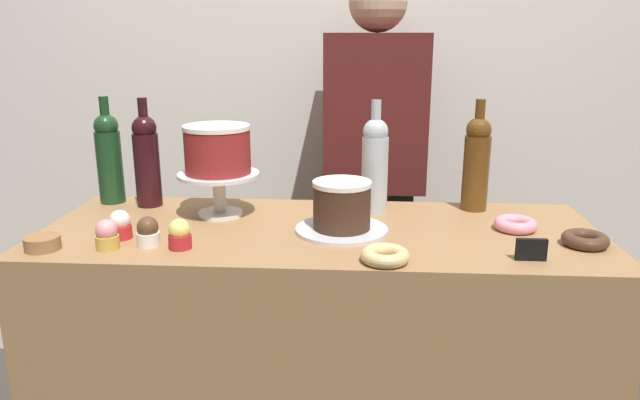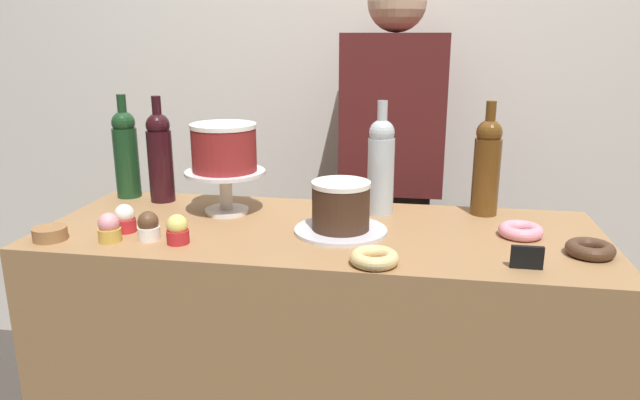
{
  "view_description": "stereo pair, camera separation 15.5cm",
  "coord_description": "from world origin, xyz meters",
  "px_view_note": "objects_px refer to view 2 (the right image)",
  "views": [
    {
      "loc": [
        0.1,
        -1.49,
        1.39
      ],
      "look_at": [
        0.0,
        0.0,
        0.97
      ],
      "focal_mm": 33.07,
      "sensor_mm": 36.0,
      "label": 1
    },
    {
      "loc": [
        0.25,
        -1.47,
        1.39
      ],
      "look_at": [
        0.0,
        0.0,
        0.97
      ],
      "focal_mm": 33.07,
      "sensor_mm": 36.0,
      "label": 2
    }
  ],
  "objects_px": {
    "cupcake_strawberry": "(109,228)",
    "cupcake_lemon": "(178,230)",
    "cookie_stack": "(50,234)",
    "wine_bottle_clear": "(381,165)",
    "donut_chocolate": "(590,249)",
    "chocolate_round_cake": "(341,205)",
    "wine_bottle_dark_red": "(160,155)",
    "wine_bottle_amber": "(487,165)",
    "price_sign_chalkboard": "(527,257)",
    "barista_figure": "(391,192)",
    "cupcake_vanilla": "(125,219)",
    "donut_glazed": "(374,258)",
    "cake_stand_pedestal": "(226,184)",
    "donut_pink": "(521,231)",
    "cupcake_chocolate": "(148,226)",
    "white_layer_cake": "(224,147)",
    "wine_bottle_green": "(126,152)"
  },
  "relations": [
    {
      "from": "cake_stand_pedestal",
      "to": "cupcake_vanilla",
      "type": "distance_m",
      "value": 0.3
    },
    {
      "from": "cupcake_chocolate",
      "to": "donut_pink",
      "type": "distance_m",
      "value": 0.95
    },
    {
      "from": "donut_glazed",
      "to": "chocolate_round_cake",
      "type": "bearing_deg",
      "value": 116.48
    },
    {
      "from": "wine_bottle_amber",
      "to": "cupcake_lemon",
      "type": "distance_m",
      "value": 0.87
    },
    {
      "from": "donut_pink",
      "to": "cookie_stack",
      "type": "distance_m",
      "value": 1.2
    },
    {
      "from": "donut_glazed",
      "to": "wine_bottle_amber",
      "type": "bearing_deg",
      "value": 57.97
    },
    {
      "from": "wine_bottle_green",
      "to": "cupcake_vanilla",
      "type": "xyz_separation_m",
      "value": [
        0.16,
        -0.33,
        -0.11
      ]
    },
    {
      "from": "donut_pink",
      "to": "donut_glazed",
      "type": "bearing_deg",
      "value": -144.25
    },
    {
      "from": "cupcake_strawberry",
      "to": "cupcake_chocolate",
      "type": "xyz_separation_m",
      "value": [
        0.09,
        0.03,
        0.0
      ]
    },
    {
      "from": "wine_bottle_amber",
      "to": "wine_bottle_dark_red",
      "type": "distance_m",
      "value": 0.98
    },
    {
      "from": "cupcake_strawberry",
      "to": "donut_chocolate",
      "type": "relative_size",
      "value": 0.66
    },
    {
      "from": "chocolate_round_cake",
      "to": "wine_bottle_clear",
      "type": "distance_m",
      "value": 0.22
    },
    {
      "from": "price_sign_chalkboard",
      "to": "barista_figure",
      "type": "distance_m",
      "value": 0.89
    },
    {
      "from": "donut_pink",
      "to": "donut_glazed",
      "type": "height_order",
      "value": "same"
    },
    {
      "from": "cupcake_lemon",
      "to": "price_sign_chalkboard",
      "type": "height_order",
      "value": "cupcake_lemon"
    },
    {
      "from": "chocolate_round_cake",
      "to": "wine_bottle_dark_red",
      "type": "relative_size",
      "value": 0.47
    },
    {
      "from": "wine_bottle_amber",
      "to": "wine_bottle_clear",
      "type": "distance_m",
      "value": 0.3
    },
    {
      "from": "chocolate_round_cake",
      "to": "donut_chocolate",
      "type": "distance_m",
      "value": 0.61
    },
    {
      "from": "wine_bottle_clear",
      "to": "donut_chocolate",
      "type": "distance_m",
      "value": 0.59
    },
    {
      "from": "wine_bottle_amber",
      "to": "price_sign_chalkboard",
      "type": "height_order",
      "value": "wine_bottle_amber"
    },
    {
      "from": "cookie_stack",
      "to": "wine_bottle_clear",
      "type": "bearing_deg",
      "value": 24.89
    },
    {
      "from": "white_layer_cake",
      "to": "wine_bottle_clear",
      "type": "bearing_deg",
      "value": 8.98
    },
    {
      "from": "cupcake_chocolate",
      "to": "price_sign_chalkboard",
      "type": "bearing_deg",
      "value": -2.44
    },
    {
      "from": "white_layer_cake",
      "to": "cupcake_lemon",
      "type": "relative_size",
      "value": 2.52
    },
    {
      "from": "cupcake_strawberry",
      "to": "barista_figure",
      "type": "xyz_separation_m",
      "value": [
        0.66,
        0.81,
        -0.09
      ]
    },
    {
      "from": "barista_figure",
      "to": "donut_pink",
      "type": "bearing_deg",
      "value": -58.59
    },
    {
      "from": "cupcake_chocolate",
      "to": "donut_pink",
      "type": "relative_size",
      "value": 0.66
    },
    {
      "from": "donut_chocolate",
      "to": "wine_bottle_green",
      "type": "bearing_deg",
      "value": 166.71
    },
    {
      "from": "cupcake_chocolate",
      "to": "cookie_stack",
      "type": "xyz_separation_m",
      "value": [
        -0.25,
        -0.04,
        -0.02
      ]
    },
    {
      "from": "donut_chocolate",
      "to": "barista_figure",
      "type": "distance_m",
      "value": 0.87
    },
    {
      "from": "wine_bottle_dark_red",
      "to": "donut_glazed",
      "type": "relative_size",
      "value": 2.91
    },
    {
      "from": "cake_stand_pedestal",
      "to": "cupcake_chocolate",
      "type": "bearing_deg",
      "value": -114.43
    },
    {
      "from": "donut_chocolate",
      "to": "donut_glazed",
      "type": "relative_size",
      "value": 1.0
    },
    {
      "from": "cupcake_vanilla",
      "to": "cookie_stack",
      "type": "bearing_deg",
      "value": -149.38
    },
    {
      "from": "wine_bottle_amber",
      "to": "donut_chocolate",
      "type": "xyz_separation_m",
      "value": [
        0.21,
        -0.31,
        -0.13
      ]
    },
    {
      "from": "price_sign_chalkboard",
      "to": "barista_figure",
      "type": "relative_size",
      "value": 0.04
    },
    {
      "from": "wine_bottle_dark_red",
      "to": "cookie_stack",
      "type": "distance_m",
      "value": 0.43
    },
    {
      "from": "cupcake_strawberry",
      "to": "cupcake_lemon",
      "type": "distance_m",
      "value": 0.17
    },
    {
      "from": "wine_bottle_dark_red",
      "to": "cake_stand_pedestal",
      "type": "bearing_deg",
      "value": -21.02
    },
    {
      "from": "chocolate_round_cake",
      "to": "white_layer_cake",
      "type": "bearing_deg",
      "value": 161.1
    },
    {
      "from": "donut_chocolate",
      "to": "cake_stand_pedestal",
      "type": "bearing_deg",
      "value": 168.68
    },
    {
      "from": "wine_bottle_clear",
      "to": "donut_chocolate",
      "type": "height_order",
      "value": "wine_bottle_clear"
    },
    {
      "from": "wine_bottle_clear",
      "to": "donut_chocolate",
      "type": "xyz_separation_m",
      "value": [
        0.51,
        -0.26,
        -0.13
      ]
    },
    {
      "from": "wine_bottle_amber",
      "to": "wine_bottle_dark_red",
      "type": "bearing_deg",
      "value": -178.65
    },
    {
      "from": "cake_stand_pedestal",
      "to": "wine_bottle_dark_red",
      "type": "distance_m",
      "value": 0.26
    },
    {
      "from": "cupcake_vanilla",
      "to": "donut_glazed",
      "type": "distance_m",
      "value": 0.68
    },
    {
      "from": "cupcake_strawberry",
      "to": "cupcake_lemon",
      "type": "relative_size",
      "value": 1.0
    },
    {
      "from": "white_layer_cake",
      "to": "cupcake_vanilla",
      "type": "bearing_deg",
      "value": -134.5
    },
    {
      "from": "chocolate_round_cake",
      "to": "donut_pink",
      "type": "distance_m",
      "value": 0.47
    },
    {
      "from": "donut_pink",
      "to": "donut_glazed",
      "type": "relative_size",
      "value": 1.0
    }
  ]
}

